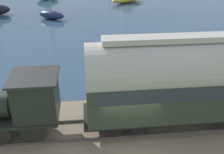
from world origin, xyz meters
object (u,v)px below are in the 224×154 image
at_px(sailboat_navy, 51,15).
at_px(rowboat_off_pier, 94,56).
at_px(steam_locomotive, 9,103).
at_px(rowboat_mid_harbor, 154,84).
at_px(passenger_coach, 181,79).

bearing_deg(sailboat_navy, rowboat_off_pier, -131.28).
height_order(steam_locomotive, rowboat_mid_harbor, steam_locomotive).
bearing_deg(rowboat_mid_harbor, rowboat_off_pier, 32.62).
bearing_deg(sailboat_navy, rowboat_mid_harbor, -126.01).
bearing_deg(rowboat_mid_harbor, passenger_coach, 174.47).
distance_m(rowboat_off_pier, rowboat_mid_harbor, 6.44).
distance_m(steam_locomotive, passenger_coach, 7.84).
xyz_separation_m(steam_locomotive, sailboat_navy, (23.93, 0.62, -1.60)).
distance_m(steam_locomotive, sailboat_navy, 23.99).
distance_m(passenger_coach, rowboat_mid_harbor, 5.56).
bearing_deg(rowboat_mid_harbor, steam_locomotive, 117.41).
relative_size(steam_locomotive, rowboat_mid_harbor, 2.64).
bearing_deg(passenger_coach, sailboat_navy, 19.40).
distance_m(passenger_coach, sailboat_navy, 25.48).
relative_size(sailboat_navy, rowboat_off_pier, 3.82).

